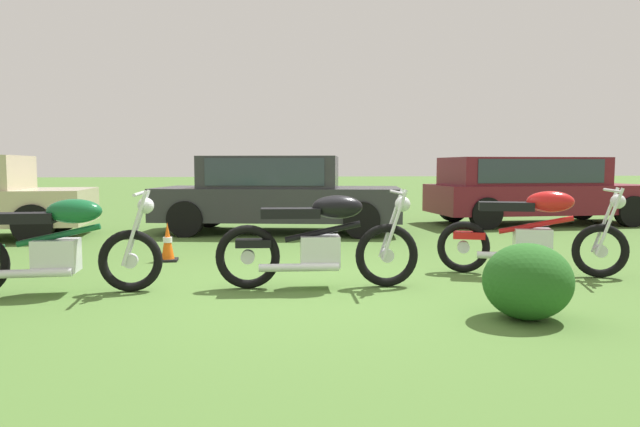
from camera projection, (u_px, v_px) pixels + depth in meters
ground_plane at (312, 287)px, 5.91m from camera, size 120.00×120.00×0.00m
motorcycle_green at (57, 246)px, 5.56m from camera, size 2.05×0.64×1.02m
motorcycle_black at (320, 241)px, 5.86m from camera, size 2.09×0.64×1.02m
motorcycle_red at (533, 233)px, 6.53m from camera, size 2.00×1.01×1.02m
car_charcoal at (276, 190)px, 10.74m from camera, size 4.77×2.69×1.43m
car_burgundy at (530, 185)px, 12.23m from camera, size 4.60×1.93×1.43m
traffic_cone at (168, 243)px, 7.52m from camera, size 0.25×0.25×0.51m
shrub_low at (528, 281)px, 4.67m from camera, size 0.73×0.69×0.63m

